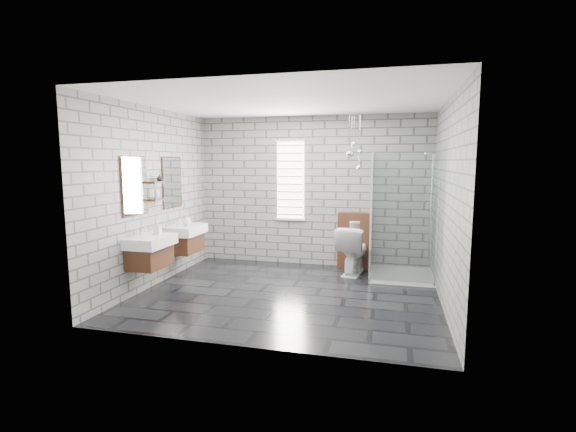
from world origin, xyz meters
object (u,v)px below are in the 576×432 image
at_px(vanity_right, 184,231).
at_px(toilet, 353,250).
at_px(vanity_left, 148,242).
at_px(shower_enclosure, 396,248).
at_px(cistern_panel, 355,241).

xyz_separation_m(vanity_right, toilet, (2.71, 0.82, -0.35)).
bearing_deg(vanity_left, shower_enclosure, 26.50).
bearing_deg(toilet, shower_enclosure, 175.91).
bearing_deg(vanity_left, vanity_right, 90.00).
height_order(vanity_right, shower_enclosure, shower_enclosure).
bearing_deg(vanity_left, toilet, 34.33).
distance_m(vanity_left, toilet, 3.30).
bearing_deg(cistern_panel, vanity_left, -140.69).
bearing_deg(vanity_right, vanity_left, -90.00).
xyz_separation_m(vanity_left, vanity_right, (0.00, 1.03, 0.00)).
height_order(shower_enclosure, toilet, shower_enclosure).
bearing_deg(vanity_right, cistern_panel, 23.62).
height_order(vanity_right, toilet, vanity_right).
relative_size(vanity_left, vanity_right, 1.00).
xyz_separation_m(vanity_left, toilet, (2.71, 1.85, -0.35)).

